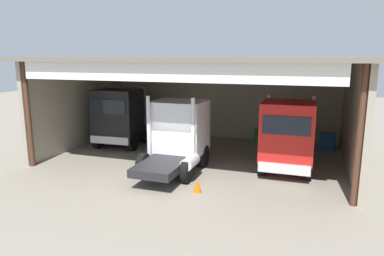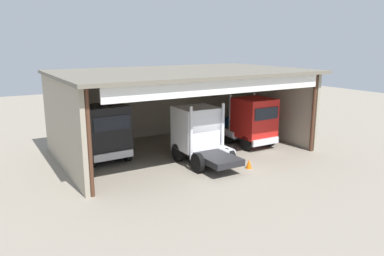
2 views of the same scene
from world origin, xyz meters
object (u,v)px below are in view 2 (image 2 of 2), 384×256
(truck_black_center_bay, at_px, (104,132))
(oil_drum, at_px, (185,128))
(tool_cart, at_px, (231,123))
(traffic_cone, at_px, (249,164))
(truck_white_center_left_bay, at_px, (199,134))
(truck_red_right_bay, at_px, (252,121))

(truck_black_center_bay, bearing_deg, oil_drum, -156.32)
(tool_cart, bearing_deg, traffic_cone, -120.67)
(oil_drum, distance_m, traffic_cone, 9.62)
(truck_white_center_left_bay, distance_m, truck_red_right_bay, 5.21)
(tool_cart, distance_m, traffic_cone, 10.39)
(truck_white_center_left_bay, bearing_deg, traffic_cone, -54.21)
(truck_black_center_bay, height_order, tool_cart, truck_black_center_bay)
(truck_black_center_bay, relative_size, truck_white_center_left_bay, 0.89)
(truck_black_center_bay, relative_size, tool_cart, 4.44)
(truck_black_center_bay, distance_m, tool_cart, 12.68)
(truck_black_center_bay, xyz_separation_m, traffic_cone, (6.85, -5.58, -1.60))
(truck_red_right_bay, bearing_deg, truck_black_center_bay, -10.56)
(truck_red_right_bay, xyz_separation_m, tool_cart, (2.05, 5.20, -1.34))
(truck_white_center_left_bay, height_order, truck_red_right_bay, truck_white_center_left_bay)
(truck_red_right_bay, distance_m, tool_cart, 5.75)
(oil_drum, bearing_deg, traffic_cone, -96.81)
(truck_white_center_left_bay, distance_m, tool_cart, 9.64)
(tool_cart, xyz_separation_m, traffic_cone, (-5.30, -8.94, -0.22))
(oil_drum, xyz_separation_m, traffic_cone, (-1.14, -9.55, -0.15))
(oil_drum, relative_size, tool_cart, 0.87)
(oil_drum, bearing_deg, truck_white_center_left_bay, -113.07)
(truck_black_center_bay, xyz_separation_m, truck_white_center_left_bay, (5.02, -3.01, -0.10))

